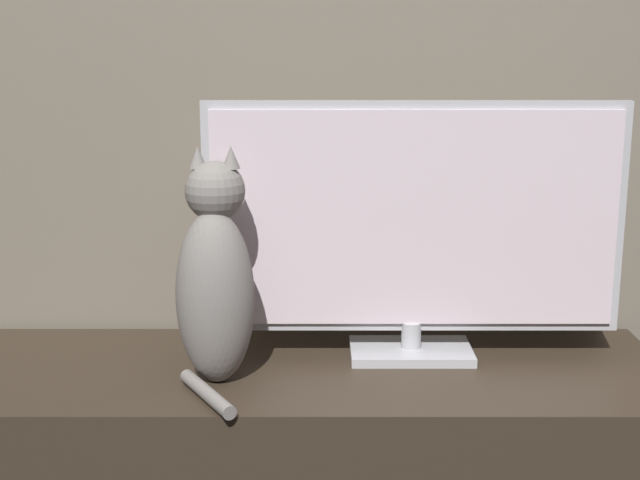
% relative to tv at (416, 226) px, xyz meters
% --- Properties ---
extents(tv_stand, '(1.59, 0.51, 0.45)m').
position_rel_tv_xyz_m(tv_stand, '(-0.25, -0.07, -0.52)').
color(tv_stand, '#33281E').
rests_on(tv_stand, ground_plane).
extents(tv, '(0.90, 0.16, 0.56)m').
position_rel_tv_xyz_m(tv, '(0.00, 0.00, 0.00)').
color(tv, '#B7B7BC').
rests_on(tv, tv_stand).
extents(cat, '(0.17, 0.30, 0.48)m').
position_rel_tv_xyz_m(cat, '(-0.41, -0.14, -0.08)').
color(cat, gray).
rests_on(cat, tv_stand).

